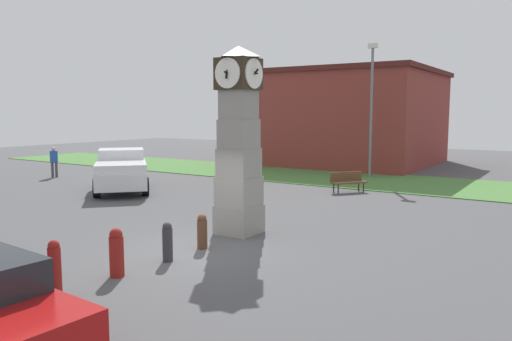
% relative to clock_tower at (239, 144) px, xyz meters
% --- Properties ---
extents(ground_plane, '(82.88, 82.88, 0.00)m').
position_rel_clock_tower_xyz_m(ground_plane, '(0.28, -2.23, -2.63)').
color(ground_plane, '#4C4C4F').
extents(clock_tower, '(1.40, 1.36, 5.42)m').
position_rel_clock_tower_xyz_m(clock_tower, '(0.00, 0.00, 0.00)').
color(clock_tower, gray).
rests_on(clock_tower, ground_plane).
extents(bollard_near_tower, '(0.25, 0.25, 1.12)m').
position_rel_clock_tower_xyz_m(bollard_near_tower, '(-0.03, -6.13, -2.07)').
color(bollard_near_tower, maroon).
rests_on(bollard_near_tower, ground_plane).
extents(bollard_mid_row, '(0.31, 0.31, 1.07)m').
position_rel_clock_tower_xyz_m(bollard_mid_row, '(0.05, -4.67, -2.09)').
color(bollard_mid_row, maroon).
rests_on(bollard_mid_row, ground_plane).
extents(bollard_far_row, '(0.25, 0.25, 0.96)m').
position_rel_clock_tower_xyz_m(bollard_far_row, '(0.20, -3.25, -2.15)').
color(bollard_far_row, '#333338').
rests_on(bollard_far_row, ground_plane).
extents(bollard_end_row, '(0.27, 0.27, 0.92)m').
position_rel_clock_tower_xyz_m(bollard_end_row, '(0.17, -1.91, -2.17)').
color(bollard_end_row, brown).
rests_on(bollard_end_row, ground_plane).
extents(pickup_truck, '(5.26, 5.07, 1.85)m').
position_rel_clock_tower_xyz_m(pickup_truck, '(-9.02, 3.58, -1.70)').
color(pickup_truck, silver).
rests_on(pickup_truck, ground_plane).
extents(bench, '(1.38, 1.60, 0.90)m').
position_rel_clock_tower_xyz_m(bench, '(-0.31, 8.86, -2.11)').
color(bench, brown).
rests_on(bench, ground_plane).
extents(pedestrian_near_bench, '(0.43, 0.47, 1.68)m').
position_rel_clock_tower_xyz_m(pedestrian_near_bench, '(-15.80, 4.84, -1.67)').
color(pedestrian_near_bench, '#3F3F47').
rests_on(pedestrian_near_bench, ground_plane).
extents(street_lamp_near_road, '(0.50, 0.24, 7.19)m').
position_rel_clock_tower_xyz_m(street_lamp_near_road, '(-1.30, 14.26, 1.47)').
color(street_lamp_near_road, slate).
rests_on(street_lamp_near_road, ground_plane).
extents(warehouse_blue_far, '(12.57, 11.47, 6.35)m').
position_rel_clock_tower_xyz_m(warehouse_blue_far, '(-5.92, 21.04, 0.55)').
color(warehouse_blue_far, maroon).
rests_on(warehouse_blue_far, ground_plane).
extents(grass_verge_far, '(49.73, 6.53, 0.04)m').
position_rel_clock_tower_xyz_m(grass_verge_far, '(-3.72, 12.96, -2.61)').
color(grass_verge_far, '#477A38').
rests_on(grass_verge_far, ground_plane).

